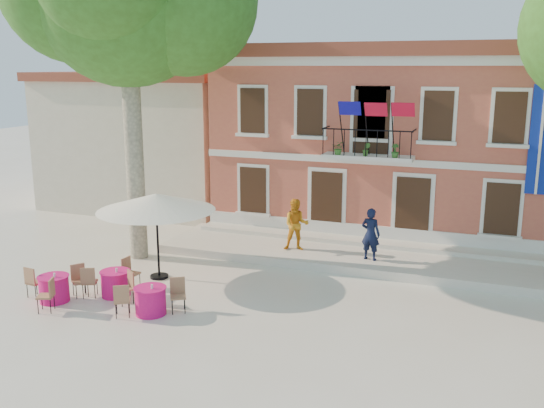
{
  "coord_description": "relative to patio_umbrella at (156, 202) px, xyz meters",
  "views": [
    {
      "loc": [
        6.37,
        -15.64,
        6.65
      ],
      "look_at": [
        -0.87,
        3.5,
        1.99
      ],
      "focal_mm": 40.0,
      "sensor_mm": 36.0,
      "label": 1
    }
  ],
  "objects": [
    {
      "name": "patio_umbrella",
      "position": [
        0.0,
        0.0,
        0.0
      ],
      "size": [
        3.72,
        3.72,
        2.77
      ],
      "color": "black",
      "rests_on": "ground"
    },
    {
      "name": "neighbor_west",
      "position": [
        -5.91,
        10.6,
        0.73
      ],
      "size": [
        9.4,
        9.4,
        6.4
      ],
      "color": "beige",
      "rests_on": "ground"
    },
    {
      "name": "main_building",
      "position": [
        5.59,
        9.59,
        1.29
      ],
      "size": [
        13.5,
        9.59,
        7.5
      ],
      "color": "#BF5E45",
      "rests_on": "ground"
    },
    {
      "name": "terrace",
      "position": [
        5.59,
        4.0,
        -2.34
      ],
      "size": [
        14.0,
        3.4,
        0.3
      ],
      "primitive_type": "cube",
      "color": "silver",
      "rests_on": "ground"
    },
    {
      "name": "cafe_table_1",
      "position": [
        1.34,
        -2.65,
        -2.07
      ],
      "size": [
        1.85,
        1.37,
        0.95
      ],
      "color": "#E3156E",
      "rests_on": "ground"
    },
    {
      "name": "pedestrian_navy",
      "position": [
        6.15,
        3.34,
        -1.3
      ],
      "size": [
        0.71,
        0.53,
        1.78
      ],
      "primitive_type": "imported",
      "rotation": [
        0.0,
        0.0,
        2.97
      ],
      "color": "black",
      "rests_on": "terrace"
    },
    {
      "name": "cafe_table_2",
      "position": [
        -1.77,
        -2.84,
        -2.06
      ],
      "size": [
        1.72,
        1.86,
        0.95
      ],
      "color": "#E3156E",
      "rests_on": "ground"
    },
    {
      "name": "cafe_table_0",
      "position": [
        -0.36,
        -1.84,
        -2.06
      ],
      "size": [
        1.87,
        1.69,
        0.95
      ],
      "color": "#E3156E",
      "rests_on": "ground"
    },
    {
      "name": "ground",
      "position": [
        3.59,
        -0.4,
        -2.49
      ],
      "size": [
        90.0,
        90.0,
        0.0
      ],
      "primitive_type": "plane",
      "color": "beige",
      "rests_on": "ground"
    },
    {
      "name": "pedestrian_orange",
      "position": [
        3.48,
        3.52,
        -1.27
      ],
      "size": [
        1.07,
        0.94,
        1.84
      ],
      "primitive_type": "imported",
      "rotation": [
        0.0,
        0.0,
        0.32
      ],
      "color": "orange",
      "rests_on": "terrace"
    }
  ]
}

